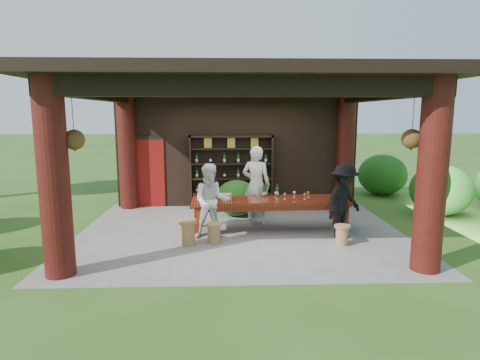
{
  "coord_description": "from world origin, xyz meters",
  "views": [
    {
      "loc": [
        -0.33,
        -8.97,
        2.71
      ],
      "look_at": [
        0.0,
        0.4,
        1.15
      ],
      "focal_mm": 30.0,
      "sensor_mm": 36.0,
      "label": 1
    }
  ],
  "objects_px": {
    "stool_near_left": "(214,232)",
    "napkin_basket": "(226,197)",
    "wine_shelf": "(231,172)",
    "guest_man": "(344,201)",
    "stool_far_left": "(187,231)",
    "stool_near_right": "(342,234)",
    "tasting_table": "(270,204)",
    "guest_woman": "(211,201)",
    "host": "(256,185)"
  },
  "relations": [
    {
      "from": "stool_near_left",
      "to": "guest_man",
      "type": "relative_size",
      "value": 0.26
    },
    {
      "from": "stool_far_left",
      "to": "guest_man",
      "type": "distance_m",
      "value": 3.43
    },
    {
      "from": "wine_shelf",
      "to": "stool_near_left",
      "type": "xyz_separation_m",
      "value": [
        -0.42,
        -3.25,
        -0.83
      ]
    },
    {
      "from": "stool_near_left",
      "to": "stool_far_left",
      "type": "relative_size",
      "value": 0.82
    },
    {
      "from": "stool_far_left",
      "to": "guest_man",
      "type": "bearing_deg",
      "value": 5.65
    },
    {
      "from": "host",
      "to": "guest_man",
      "type": "relative_size",
      "value": 1.17
    },
    {
      "from": "stool_near_left",
      "to": "stool_near_right",
      "type": "height_order",
      "value": "stool_near_left"
    },
    {
      "from": "guest_man",
      "to": "host",
      "type": "bearing_deg",
      "value": 104.63
    },
    {
      "from": "stool_near_left",
      "to": "host",
      "type": "xyz_separation_m",
      "value": [
        1.01,
        1.57,
        0.74
      ]
    },
    {
      "from": "tasting_table",
      "to": "guest_woman",
      "type": "height_order",
      "value": "guest_woman"
    },
    {
      "from": "wine_shelf",
      "to": "stool_near_right",
      "type": "relative_size",
      "value": 5.55
    },
    {
      "from": "host",
      "to": "napkin_basket",
      "type": "distance_m",
      "value": 1.04
    },
    {
      "from": "napkin_basket",
      "to": "guest_man",
      "type": "bearing_deg",
      "value": -13.08
    },
    {
      "from": "stool_near_left",
      "to": "stool_near_right",
      "type": "relative_size",
      "value": 1.01
    },
    {
      "from": "wine_shelf",
      "to": "napkin_basket",
      "type": "bearing_deg",
      "value": -93.92
    },
    {
      "from": "stool_near_left",
      "to": "napkin_basket",
      "type": "height_order",
      "value": "napkin_basket"
    },
    {
      "from": "guest_man",
      "to": "napkin_basket",
      "type": "height_order",
      "value": "guest_man"
    },
    {
      "from": "napkin_basket",
      "to": "tasting_table",
      "type": "bearing_deg",
      "value": 3.51
    },
    {
      "from": "stool_far_left",
      "to": "host",
      "type": "xyz_separation_m",
      "value": [
        1.56,
        1.64,
        0.69
      ]
    },
    {
      "from": "wine_shelf",
      "to": "napkin_basket",
      "type": "xyz_separation_m",
      "value": [
        -0.16,
        -2.39,
        -0.24
      ]
    },
    {
      "from": "stool_near_right",
      "to": "tasting_table",
      "type": "bearing_deg",
      "value": 140.15
    },
    {
      "from": "guest_man",
      "to": "stool_near_left",
      "type": "bearing_deg",
      "value": 145.65
    },
    {
      "from": "wine_shelf",
      "to": "guest_man",
      "type": "bearing_deg",
      "value": -51.18
    },
    {
      "from": "wine_shelf",
      "to": "guest_woman",
      "type": "relative_size",
      "value": 1.45
    },
    {
      "from": "tasting_table",
      "to": "guest_man",
      "type": "xyz_separation_m",
      "value": [
        1.54,
        -0.66,
        0.19
      ]
    },
    {
      "from": "guest_woman",
      "to": "tasting_table",
      "type": "bearing_deg",
      "value": 16.92
    },
    {
      "from": "tasting_table",
      "to": "stool_far_left",
      "type": "height_order",
      "value": "tasting_table"
    },
    {
      "from": "napkin_basket",
      "to": "wine_shelf",
      "type": "bearing_deg",
      "value": 86.08
    },
    {
      "from": "stool_near_left",
      "to": "guest_woman",
      "type": "height_order",
      "value": "guest_woman"
    },
    {
      "from": "guest_woman",
      "to": "napkin_basket",
      "type": "relative_size",
      "value": 6.33
    },
    {
      "from": "stool_near_left",
      "to": "stool_far_left",
      "type": "distance_m",
      "value": 0.56
    },
    {
      "from": "host",
      "to": "stool_far_left",
      "type": "bearing_deg",
      "value": 66.24
    },
    {
      "from": "host",
      "to": "napkin_basket",
      "type": "height_order",
      "value": "host"
    },
    {
      "from": "wine_shelf",
      "to": "stool_near_left",
      "type": "distance_m",
      "value": 3.38
    },
    {
      "from": "wine_shelf",
      "to": "guest_woman",
      "type": "bearing_deg",
      "value": -99.41
    },
    {
      "from": "wine_shelf",
      "to": "host",
      "type": "relative_size",
      "value": 1.24
    },
    {
      "from": "stool_near_right",
      "to": "stool_far_left",
      "type": "height_order",
      "value": "stool_far_left"
    },
    {
      "from": "host",
      "to": "guest_woman",
      "type": "height_order",
      "value": "host"
    },
    {
      "from": "tasting_table",
      "to": "wine_shelf",
      "type": "bearing_deg",
      "value": 110.41
    },
    {
      "from": "wine_shelf",
      "to": "stool_far_left",
      "type": "bearing_deg",
      "value": -106.27
    },
    {
      "from": "stool_near_left",
      "to": "stool_near_right",
      "type": "distance_m",
      "value": 2.67
    },
    {
      "from": "host",
      "to": "tasting_table",
      "type": "bearing_deg",
      "value": 133.02
    },
    {
      "from": "tasting_table",
      "to": "stool_far_left",
      "type": "bearing_deg",
      "value": -151.58
    },
    {
      "from": "stool_near_left",
      "to": "guest_man",
      "type": "bearing_deg",
      "value": 5.29
    },
    {
      "from": "tasting_table",
      "to": "napkin_basket",
      "type": "xyz_separation_m",
      "value": [
        -1.03,
        -0.06,
        0.18
      ]
    },
    {
      "from": "wine_shelf",
      "to": "stool_far_left",
      "type": "relative_size",
      "value": 4.53
    },
    {
      "from": "host",
      "to": "guest_woman",
      "type": "distance_m",
      "value": 1.61
    },
    {
      "from": "stool_far_left",
      "to": "napkin_basket",
      "type": "relative_size",
      "value": 2.03
    },
    {
      "from": "host",
      "to": "guest_man",
      "type": "bearing_deg",
      "value": 164.04
    },
    {
      "from": "stool_far_left",
      "to": "guest_woman",
      "type": "bearing_deg",
      "value": 42.1
    }
  ]
}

